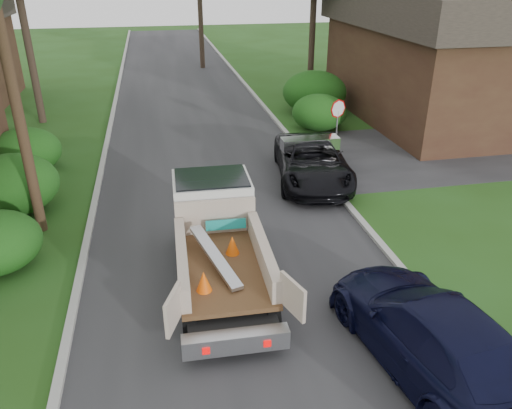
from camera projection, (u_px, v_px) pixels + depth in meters
The scene contains 15 objects.
ground at pixel (253, 308), 11.64m from camera, with size 120.00×120.00×0.00m, color #224513.
road at pixel (206, 159), 20.46m from camera, with size 8.00×90.00×0.02m, color #28282B.
side_street at pixel (483, 148), 21.74m from camera, with size 16.00×7.00×0.02m, color #28282B.
curb_left at pixel (102, 165), 19.69m from camera, with size 0.20×90.00×0.12m, color #9E9E99.
curb_right at pixel (302, 151), 21.17m from camera, with size 0.20×90.00×0.12m, color #9E9E99.
stop_sign at pixel (337, 117), 19.74m from camera, with size 0.71×0.32×2.48m.
utility_pole at pixel (6, 53), 12.79m from camera, with size 2.42×1.25×10.00m.
house_right at pixel (453, 54), 24.95m from camera, with size 9.72×12.96×6.20m.
hedge_left_b at pixel (12, 184), 15.79m from camera, with size 2.86×2.86×1.87m, color #0D3B0E.
hedge_left_c at pixel (26, 151), 18.86m from camera, with size 2.60×2.60×1.70m, color #0D3B0E.
hedge_right_a at pixel (319, 112), 23.78m from camera, with size 2.60×2.60×1.70m, color #0D3B0E.
hedge_right_b at pixel (314, 92), 26.44m from camera, with size 3.38×3.38×2.21m, color #0D3B0E.
flatbed_truck at pixel (216, 228), 12.69m from camera, with size 2.67×5.75×2.16m.
black_pickup at pixel (312, 161), 18.18m from camera, with size 2.48×5.37×1.49m, color black.
navy_suv at pixel (432, 334), 9.64m from camera, with size 2.19×5.38×1.56m, color black.
Camera 1 is at (-1.83, -9.25, 7.23)m, focal length 35.00 mm.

